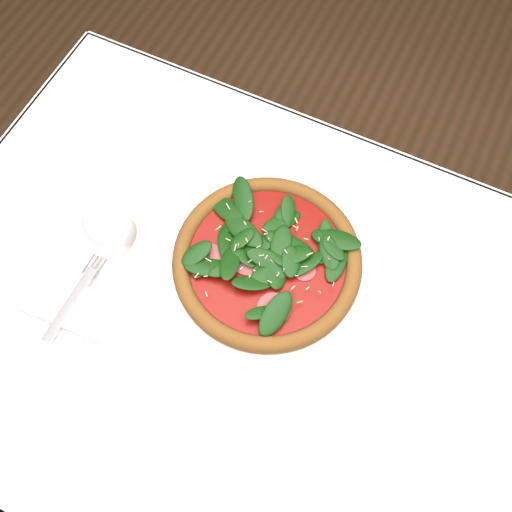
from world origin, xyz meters
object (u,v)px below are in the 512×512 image
at_px(plate, 267,264).
at_px(wine_glass, 110,231).
at_px(pizza, 267,259).
at_px(napkin, 72,306).

distance_m(plate, wine_glass, 0.26).
bearing_deg(wine_glass, plate, 26.83).
height_order(pizza, wine_glass, wine_glass).
bearing_deg(plate, pizza, -116.57).
xyz_separation_m(plate, pizza, (-0.00, -0.00, 0.02)).
bearing_deg(wine_glass, napkin, -115.42).
bearing_deg(plate, napkin, -141.15).
height_order(plate, wine_glass, wine_glass).
xyz_separation_m(plate, wine_glass, (-0.20, -0.10, 0.13)).
height_order(plate, pizza, pizza).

